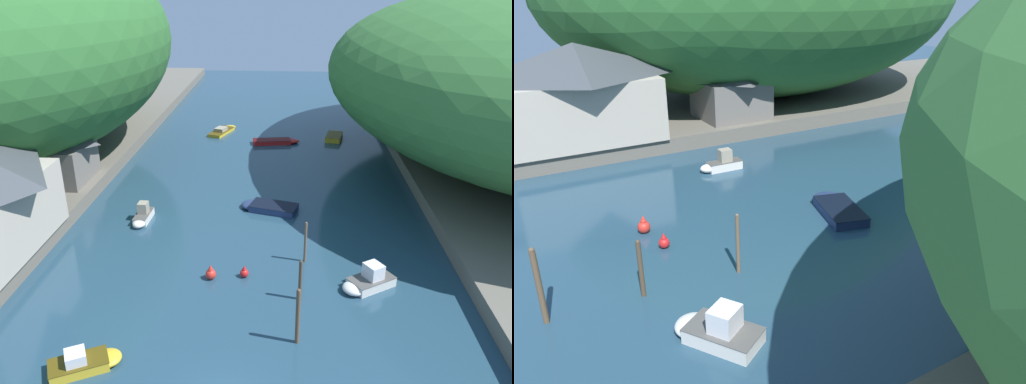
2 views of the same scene
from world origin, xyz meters
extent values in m
plane|color=#234256|center=(0.00, 30.00, 0.00)|extent=(130.00, 130.00, 0.00)
cube|color=#666056|center=(-26.29, 30.00, 0.66)|extent=(22.00, 120.00, 1.31)
cube|color=#B2A899|center=(-18.50, 11.95, 3.88)|extent=(6.98, 12.14, 5.13)
pyramid|color=#3D4247|center=(-18.50, 11.95, 7.84)|extent=(7.53, 13.11, 2.79)
cube|color=slate|center=(-19.18, 25.90, 3.13)|extent=(5.95, 6.13, 3.64)
pyramid|color=#4C4C51|center=(-19.18, 25.90, 5.88)|extent=(6.42, 6.62, 1.85)
cube|color=navy|center=(1.81, 22.96, 0.28)|extent=(4.54, 3.23, 0.57)
ellipsoid|color=navy|center=(-0.16, 23.53, 0.28)|extent=(2.54, 2.56, 0.57)
cube|color=black|center=(1.81, 22.96, 0.58)|extent=(4.63, 3.30, 0.03)
cube|color=silver|center=(-9.45, 20.35, 0.32)|extent=(1.22, 2.69, 0.65)
ellipsoid|color=silver|center=(-9.49, 19.02, 0.32)|extent=(1.13, 1.36, 0.65)
cube|color=#504E4A|center=(-9.45, 20.35, 0.66)|extent=(1.25, 2.74, 0.03)
cube|color=#9E937F|center=(-9.45, 20.43, 1.14)|extent=(0.83, 0.95, 0.99)
cube|color=gold|center=(-6.06, 46.74, 0.18)|extent=(3.26, 5.01, 0.35)
ellipsoid|color=gold|center=(-5.28, 48.94, 0.18)|extent=(2.40, 2.78, 0.35)
cube|color=#4C3E0E|center=(-6.06, 46.74, 0.37)|extent=(3.33, 5.11, 0.03)
cube|color=#9E937F|center=(-6.11, 46.60, 0.59)|extent=(1.74, 1.97, 0.48)
cube|color=red|center=(0.93, 42.67, 0.26)|extent=(4.88, 2.34, 0.51)
cube|color=#450A0A|center=(0.93, 42.67, 0.53)|extent=(4.97, 2.39, 0.03)
cube|color=silver|center=(8.87, 11.40, 0.33)|extent=(3.46, 3.06, 0.66)
ellipsoid|color=silver|center=(7.60, 10.58, 0.33)|extent=(2.14, 2.17, 0.66)
cube|color=#504E4A|center=(8.87, 11.40, 0.68)|extent=(3.53, 3.12, 0.03)
cube|color=silver|center=(8.95, 11.45, 1.19)|extent=(1.53, 1.57, 1.06)
cylinder|color=brown|center=(3.72, 5.34, 1.77)|extent=(0.26, 0.26, 3.53)
sphere|color=brown|center=(3.72, 5.34, 3.58)|extent=(0.23, 0.23, 0.23)
cylinder|color=#4C3D2D|center=(3.95, 9.60, 1.41)|extent=(0.23, 0.23, 2.82)
sphere|color=#4C3D2D|center=(3.95, 9.60, 2.86)|extent=(0.21, 0.21, 0.21)
cylinder|color=brown|center=(4.40, 14.40, 1.58)|extent=(0.20, 0.20, 3.15)
sphere|color=brown|center=(4.40, 14.40, 3.19)|extent=(0.18, 0.18, 0.18)
sphere|color=red|center=(-2.25, 11.61, 0.37)|extent=(0.75, 0.75, 0.75)
cone|color=red|center=(-2.25, 11.61, 0.93)|extent=(0.37, 0.37, 0.37)
sphere|color=red|center=(0.08, 12.00, 0.31)|extent=(0.61, 0.61, 0.61)
cone|color=red|center=(0.08, 12.00, 0.77)|extent=(0.31, 0.31, 0.31)
cylinder|color=#282D3D|center=(-16.89, 15.27, 1.74)|extent=(0.13, 0.13, 0.85)
cylinder|color=#282D3D|center=(-16.93, 15.44, 1.74)|extent=(0.13, 0.13, 0.85)
cube|color=gold|center=(-16.91, 15.36, 2.47)|extent=(0.30, 0.42, 0.62)
sphere|color=tan|center=(-16.91, 15.36, 2.89)|extent=(0.22, 0.22, 0.22)
camera|label=1|loc=(2.86, -17.91, 19.64)|focal=35.00mm
camera|label=2|loc=(23.94, 4.62, 13.73)|focal=35.00mm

